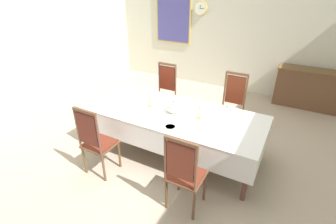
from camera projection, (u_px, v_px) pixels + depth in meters
name	position (u px, v px, depth m)	size (l,w,h in m)	color
ground	(173.00, 151.00, 4.40)	(6.80, 6.65, 0.04)	#B8A38E
back_wall	(236.00, 23.00, 6.21)	(6.80, 0.08, 3.44)	beige
left_wall	(24.00, 33.00, 5.05)	(0.08, 6.65, 3.44)	beige
dining_table	(173.00, 116.00, 4.05)	(2.88, 1.22, 0.77)	brown
tablecloth	(173.00, 117.00, 4.06)	(2.90, 1.24, 0.40)	white
chair_south_a	(96.00, 141.00, 3.62)	(0.44, 0.42, 1.15)	brown
chair_north_a	(165.00, 92.00, 5.20)	(0.44, 0.42, 1.18)	brown
chair_south_b	(184.00, 173.00, 3.02)	(0.44, 0.42, 1.13)	brown
chair_north_b	(232.00, 106.00, 4.59)	(0.44, 0.42, 1.21)	brown
soup_tureen	(174.00, 107.00, 3.96)	(0.25, 0.25, 0.21)	white
candlestick_west	(150.00, 99.00, 4.14)	(0.07, 0.07, 0.32)	gold
candlestick_east	(199.00, 111.00, 3.77)	(0.07, 0.07, 0.31)	gold
bowl_near_left	(236.00, 110.00, 4.02)	(0.15, 0.15, 0.03)	white
bowl_near_right	(170.00, 127.00, 3.56)	(0.17, 0.17, 0.03)	white
bowl_far_left	(224.00, 108.00, 4.10)	(0.16, 0.16, 0.04)	white
bowl_far_right	(200.00, 104.00, 4.21)	(0.18, 0.18, 0.04)	white
spoon_primary	(243.00, 112.00, 4.00)	(0.05, 0.18, 0.01)	gold
spoon_secondary	(178.00, 129.00, 3.54)	(0.04, 0.18, 0.01)	gold
sideboard	(308.00, 89.00, 5.73)	(1.44, 0.48, 0.90)	brown
mounted_clock	(201.00, 8.00, 6.41)	(0.35, 0.06, 0.35)	#D1B251
framed_painting	(173.00, 19.00, 6.89)	(1.06, 0.05, 1.31)	#D1B251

